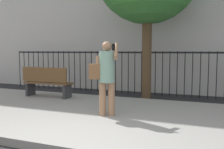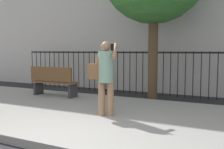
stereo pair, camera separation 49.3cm
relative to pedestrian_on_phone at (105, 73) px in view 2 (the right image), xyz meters
The scene contains 4 objects.
sidewalk 1.07m from the pedestrian_on_phone, 56.19° to the left, with size 28.00×4.40×0.15m, color gray.
iron_fence 3.89m from the pedestrian_on_phone, 88.15° to the left, with size 12.03×0.04×1.60m.
pedestrian_on_phone is the anchor object (origin of this frame).
street_bench 3.06m from the pedestrian_on_phone, 151.41° to the left, with size 1.60×0.45×0.95m.
Camera 2 is at (2.61, -3.07, 1.61)m, focal length 41.63 mm.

